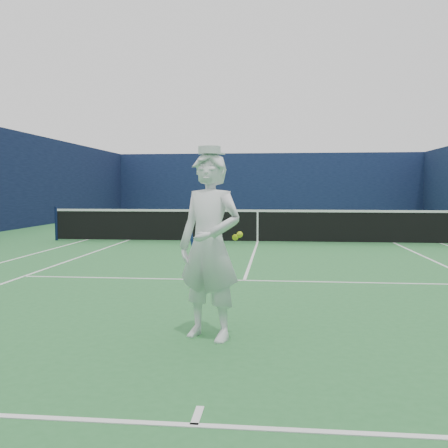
# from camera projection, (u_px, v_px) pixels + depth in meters

# --- Properties ---
(ground) EXTENTS (80.00, 80.00, 0.00)m
(ground) POSITION_uv_depth(u_px,v_px,m) (257.00, 242.00, 15.22)
(ground) COLOR #2B7237
(ground) RESTS_ON ground
(court_markings) EXTENTS (11.03, 23.83, 0.01)m
(court_markings) POSITION_uv_depth(u_px,v_px,m) (257.00, 242.00, 15.22)
(court_markings) COLOR white
(court_markings) RESTS_ON ground
(windscreen_fence) EXTENTS (20.12, 36.12, 4.00)m
(windscreen_fence) POSITION_uv_depth(u_px,v_px,m) (258.00, 177.00, 15.08)
(windscreen_fence) COLOR #101A3C
(windscreen_fence) RESTS_ON ground
(tennis_net) EXTENTS (12.88, 0.09, 1.07)m
(tennis_net) POSITION_uv_depth(u_px,v_px,m) (258.00, 224.00, 15.18)
(tennis_net) COLOR #141E4C
(tennis_net) RESTS_ON ground
(tennis_player) EXTENTS (0.87, 0.77, 2.08)m
(tennis_player) POSITION_uv_depth(u_px,v_px,m) (210.00, 246.00, 5.38)
(tennis_player) COLOR white
(tennis_player) RESTS_ON ground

